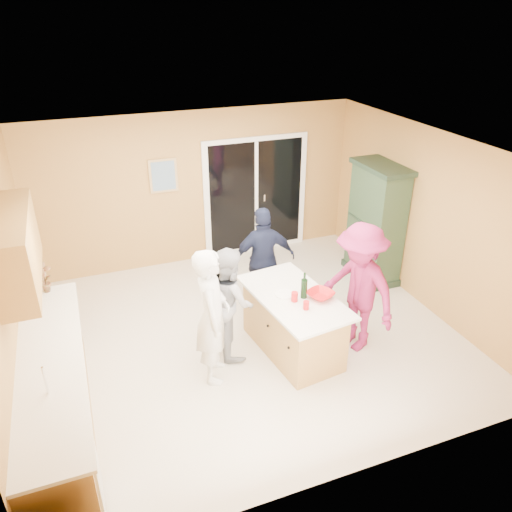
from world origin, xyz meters
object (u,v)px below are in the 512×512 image
object	(u,v)px
kitchen_island	(293,325)
woman_white	(212,316)
green_hutch	(376,224)
woman_navy	(264,260)
woman_grey	(229,301)
woman_magenta	(359,288)

from	to	relation	value
kitchen_island	woman_white	xyz separation A→B (m)	(-1.09, -0.11, 0.47)
green_hutch	woman_navy	size ratio (longest dim) A/B	1.20
woman_grey	green_hutch	bearing A→B (deg)	-72.30
woman_white	woman_navy	bearing A→B (deg)	-26.06
kitchen_island	woman_grey	distance (m)	0.88
woman_grey	kitchen_island	bearing A→B (deg)	-114.74
green_hutch	woman_navy	xyz separation A→B (m)	(-2.04, -0.26, -0.14)
green_hutch	woman_navy	bearing A→B (deg)	-172.75
woman_magenta	woman_white	bearing A→B (deg)	-109.79
woman_white	woman_navy	distance (m)	1.65
woman_navy	woman_magenta	distance (m)	1.51
woman_white	woman_grey	xyz separation A→B (m)	(0.34, 0.41, -0.12)
woman_grey	woman_navy	size ratio (longest dim) A/B	0.93
woman_magenta	green_hutch	bearing A→B (deg)	123.73
kitchen_island	woman_grey	world-z (taller)	woman_grey
woman_grey	woman_magenta	distance (m)	1.65
woman_white	woman_magenta	distance (m)	1.91
kitchen_island	woman_grey	xyz separation A→B (m)	(-0.75, 0.30, 0.35)
woman_white	woman_magenta	bearing A→B (deg)	-75.59
woman_white	green_hutch	bearing A→B (deg)	-48.24
green_hutch	woman_magenta	world-z (taller)	green_hutch
woman_white	woman_magenta	size ratio (longest dim) A/B	0.98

